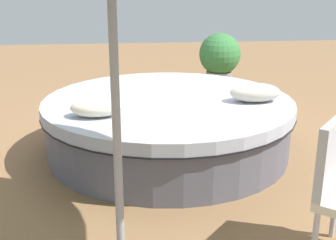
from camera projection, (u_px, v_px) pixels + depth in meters
The scene contains 5 objects.
ground_plane at pixel (168, 150), 4.96m from camera, with size 16.00×16.00×0.00m, color olive.
round_bed at pixel (168, 125), 4.87m from camera, with size 2.68×2.68×0.59m.
throw_pillow_0 at pixel (96, 107), 4.18m from camera, with size 0.49×0.31×0.17m, color beige.
throw_pillow_1 at pixel (255, 93), 4.65m from camera, with size 0.53×0.30×0.19m, color beige.
planter at pixel (220, 60), 7.07m from camera, with size 0.65×0.65×0.98m.
Camera 1 is at (-0.45, -4.59, 1.88)m, focal length 47.91 mm.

